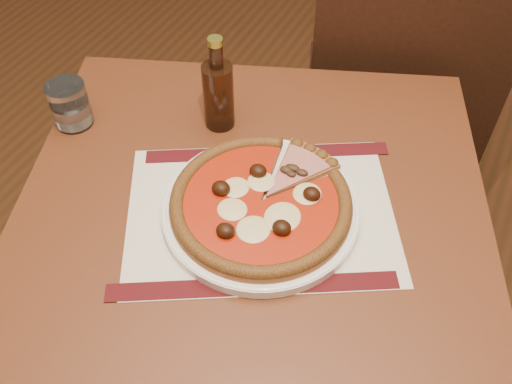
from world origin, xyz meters
TOP-DOWN VIEW (x-y plane):
  - table at (0.08, -0.69)m, footprint 1.04×1.04m
  - chair_far at (0.17, -0.03)m, footprint 0.58×0.58m
  - placemat at (0.10, -0.69)m, footprint 0.54×0.49m
  - plate at (0.10, -0.69)m, footprint 0.33×0.33m
  - pizza at (0.10, -0.69)m, footprint 0.30×0.30m
  - ham_slice at (0.14, -0.60)m, footprint 0.10×0.15m
  - water_glass at (-0.32, -0.64)m, footprint 0.09×0.09m
  - bottle at (-0.07, -0.52)m, footprint 0.06×0.06m

SIDE VIEW (x-z plane):
  - chair_far at x=0.17m, z-range 0.07..1.01m
  - table at x=0.08m, z-range 0.27..1.02m
  - placemat at x=0.10m, z-range 0.75..0.75m
  - plate at x=0.10m, z-range 0.75..0.77m
  - ham_slice at x=0.14m, z-range 0.77..0.79m
  - pizza at x=0.10m, z-range 0.76..0.80m
  - water_glass at x=-0.32m, z-range 0.75..0.84m
  - bottle at x=-0.07m, z-range 0.73..0.92m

